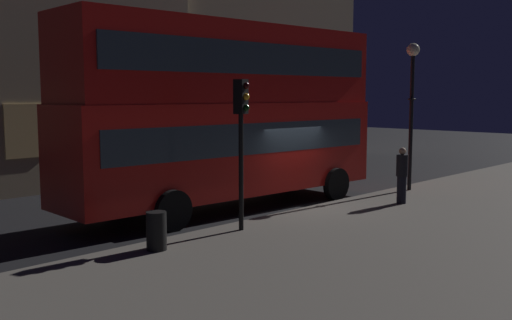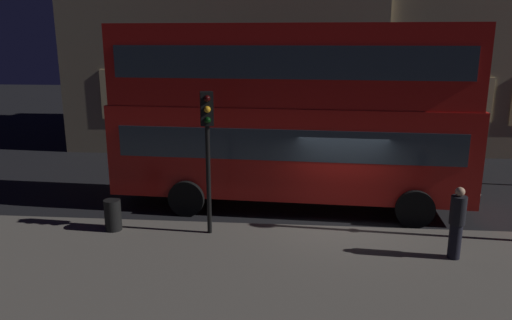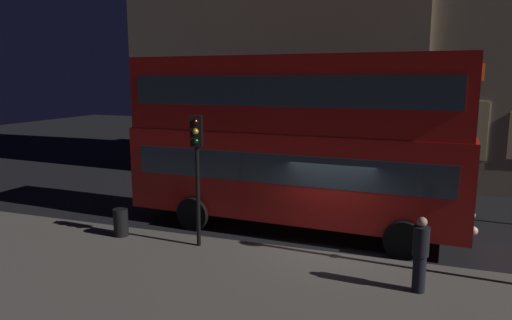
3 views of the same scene
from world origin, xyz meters
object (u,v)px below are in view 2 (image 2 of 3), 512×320
object	(u,v)px
double_decker_bus	(290,109)
pedestrian	(457,222)
traffic_light_near_kerb	(207,133)
litter_bin	(113,215)

from	to	relation	value
double_decker_bus	pedestrian	distance (m)	5.80
double_decker_bus	pedestrian	bearing A→B (deg)	-39.43
double_decker_bus	pedestrian	size ratio (longest dim) A/B	6.24
double_decker_bus	traffic_light_near_kerb	distance (m)	3.35
traffic_light_near_kerb	pedestrian	distance (m)	6.37
double_decker_bus	traffic_light_near_kerb	bearing A→B (deg)	-124.54
pedestrian	litter_bin	distance (m)	8.73
litter_bin	traffic_light_near_kerb	bearing A→B (deg)	0.30
traffic_light_near_kerb	pedestrian	size ratio (longest dim) A/B	2.15
traffic_light_near_kerb	litter_bin	distance (m)	3.49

